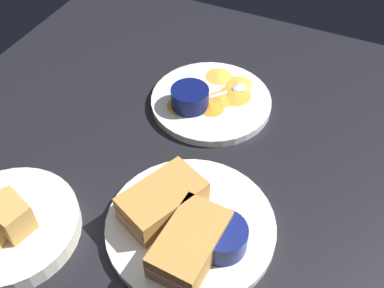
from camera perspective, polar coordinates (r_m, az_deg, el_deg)
name	(u,v)px	position (r cm, az deg, el deg)	size (l,w,h in cm)	color
ground_plane	(193,183)	(80.28, 0.11, -4.93)	(110.00, 110.00, 3.00)	black
plate_sandwich_main	(191,226)	(72.33, -0.16, -10.22)	(26.61, 26.61, 1.60)	white
sandwich_half_near	(163,201)	(71.31, -3.70, -7.07)	(14.95, 12.16, 4.80)	#C68C42
sandwich_half_far	(190,243)	(66.93, -0.21, -12.34)	(13.66, 8.37, 4.80)	#C68C42
ramekin_dark_sauce	(222,237)	(67.91, 3.81, -11.50)	(7.47, 7.47, 4.09)	navy
spoon_by_dark_ramekin	(193,221)	(71.46, 0.17, -9.59)	(4.54, 9.82, 0.80)	silver
plate_chips_companion	(211,101)	(91.98, 2.40, 5.36)	(24.05, 24.05, 1.60)	white
ramekin_light_gravy	(190,97)	(88.50, -0.27, 5.91)	(7.42, 7.42, 3.86)	#0C144C
spoon_by_gravy_ramekin	(234,90)	(93.13, 5.22, 6.74)	(8.47, 7.53, 0.80)	silver
plantain_chip_scatter	(218,93)	(92.26, 3.33, 6.36)	(18.68, 15.52, 0.60)	gold
bread_basket_rear	(8,226)	(75.96, -21.98, -9.46)	(21.65, 21.65, 8.14)	silver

